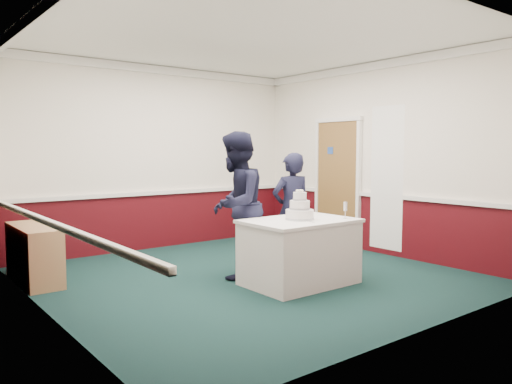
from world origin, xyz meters
TOP-DOWN VIEW (x-y plane):
  - ground at (0.00, 0.00)m, footprint 5.00×5.00m
  - room_shell at (0.08, 0.61)m, footprint 5.00×5.00m
  - sideboard at (-2.28, 1.42)m, footprint 0.41×1.20m
  - cake_table at (0.25, -0.64)m, footprint 1.32×0.92m
  - wedding_cake at (0.25, -0.64)m, footprint 0.35×0.35m
  - cake_knife at (0.22, -0.84)m, footprint 0.07×0.22m
  - champagne_flute at (0.75, -0.92)m, footprint 0.05×0.05m
  - person_man at (-0.16, 0.11)m, footprint 1.15×1.11m
  - person_woman at (0.75, 0.07)m, footprint 0.65×0.50m

SIDE VIEW (x-z plane):
  - ground at x=0.00m, z-range 0.00..0.00m
  - sideboard at x=-2.28m, z-range 0.00..0.70m
  - cake_table at x=0.25m, z-range 0.01..0.80m
  - cake_knife at x=0.22m, z-range 0.79..0.79m
  - person_woman at x=0.75m, z-range 0.00..1.59m
  - wedding_cake at x=0.25m, z-range 0.72..1.08m
  - champagne_flute at x=0.75m, z-range 0.83..1.03m
  - person_man at x=-0.16m, z-range 0.00..1.86m
  - room_shell at x=0.08m, z-range 0.47..3.47m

